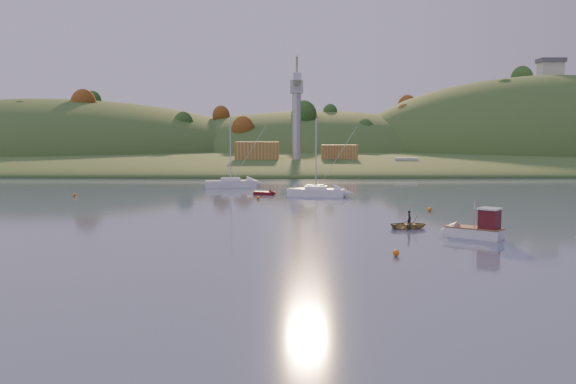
{
  "coord_description": "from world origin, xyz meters",
  "views": [
    {
      "loc": [
        0.59,
        -41.21,
        9.29
      ],
      "look_at": [
        0.25,
        33.21,
        2.49
      ],
      "focal_mm": 40.0,
      "sensor_mm": 36.0,
      "label": 1
    }
  ],
  "objects_px": {
    "fishing_boat": "(470,228)",
    "red_tender": "(268,193)",
    "sailboat_far": "(316,191)",
    "canoe": "(409,225)",
    "sailboat_near": "(231,183)"
  },
  "relations": [
    {
      "from": "sailboat_far",
      "to": "canoe",
      "type": "bearing_deg",
      "value": -65.59
    },
    {
      "from": "canoe",
      "to": "fishing_boat",
      "type": "bearing_deg",
      "value": -148.97
    },
    {
      "from": "canoe",
      "to": "sailboat_far",
      "type": "bearing_deg",
      "value": 5.62
    },
    {
      "from": "sailboat_far",
      "to": "red_tender",
      "type": "relative_size",
      "value": 3.13
    },
    {
      "from": "fishing_boat",
      "to": "red_tender",
      "type": "relative_size",
      "value": 1.54
    },
    {
      "from": "sailboat_near",
      "to": "red_tender",
      "type": "bearing_deg",
      "value": -73.24
    },
    {
      "from": "fishing_boat",
      "to": "canoe",
      "type": "bearing_deg",
      "value": -13.3
    },
    {
      "from": "fishing_boat",
      "to": "sailboat_far",
      "type": "relative_size",
      "value": 0.49
    },
    {
      "from": "sailboat_near",
      "to": "canoe",
      "type": "height_order",
      "value": "sailboat_near"
    },
    {
      "from": "fishing_boat",
      "to": "sailboat_near",
      "type": "relative_size",
      "value": 0.47
    },
    {
      "from": "sailboat_near",
      "to": "red_tender",
      "type": "xyz_separation_m",
      "value": [
        6.94,
        -13.6,
        -0.52
      ]
    },
    {
      "from": "sailboat_near",
      "to": "canoe",
      "type": "bearing_deg",
      "value": -75.67
    },
    {
      "from": "sailboat_far",
      "to": "sailboat_near",
      "type": "bearing_deg",
      "value": 142.23
    },
    {
      "from": "sailboat_far",
      "to": "canoe",
      "type": "relative_size",
      "value": 3.26
    },
    {
      "from": "sailboat_near",
      "to": "sailboat_far",
      "type": "bearing_deg",
      "value": -58.67
    }
  ]
}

